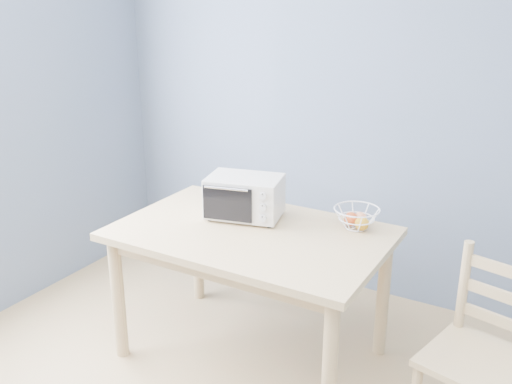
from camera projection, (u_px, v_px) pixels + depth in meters
The scene contains 5 objects.
room at pixel (153, 226), 1.61m from camera, with size 4.01×4.51×2.61m.
dining_table at pixel (251, 248), 3.01m from camera, with size 1.40×0.90×0.75m.
toaster_oven at pixel (242, 196), 3.11m from camera, with size 0.45×0.37×0.23m.
fruit_basket at pixel (357, 218), 2.98m from camera, with size 0.29×0.29×0.11m.
dining_chair at pixel (483, 362), 2.42m from camera, with size 0.51×0.51×0.90m.
Camera 1 is at (1.00, -1.14, 1.92)m, focal length 40.00 mm.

